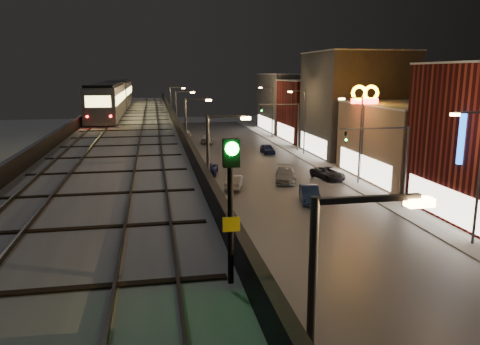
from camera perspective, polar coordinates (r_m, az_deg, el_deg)
road_surface at (r=50.81m, az=2.49°, el=-0.79°), size 17.00×120.00×0.06m
sidewalk_right at (r=53.90m, az=12.91°, el=-0.30°), size 4.00×120.00×0.14m
under_viaduct_pavement at (r=49.61m, az=-12.89°, el=-1.40°), size 11.00×120.00×0.06m
elevated_viaduct at (r=45.52m, az=-13.37°, el=4.53°), size 9.00×100.00×6.30m
viaduct_trackbed at (r=45.56m, az=-13.42°, el=5.51°), size 8.40×100.00×0.32m
viaduct_parapet_streetside at (r=45.52m, az=-7.93°, el=6.31°), size 0.30×100.00×1.10m
viaduct_parapet_far at (r=45.96m, az=-18.88°, el=5.83°), size 0.30×100.00×1.10m
building_c at (r=53.55m, az=20.78°, el=3.50°), size 12.20×15.20×8.16m
building_d at (r=67.36m, az=13.93°, el=8.10°), size 12.20×13.20×14.16m
building_e at (r=80.44m, az=9.74°, el=7.44°), size 12.20×12.20×10.16m
building_f at (r=93.63m, az=6.78°, el=8.46°), size 12.20×16.20×11.16m
streetlight_left_1 at (r=27.15m, az=-3.31°, el=-0.92°), size 2.57×0.28×9.00m
streetlight_right_1 at (r=33.82m, az=26.89°, el=0.37°), size 2.56×0.28×9.00m
streetlight_left_2 at (r=44.79m, az=-6.24°, el=4.18°), size 2.57×0.28×9.00m
streetlight_right_2 at (r=49.13m, az=14.20°, el=4.58°), size 2.56×0.28×9.00m
streetlight_left_3 at (r=62.64m, az=-7.52°, el=6.38°), size 2.57×0.28×9.00m
streetlight_right_3 at (r=65.81m, az=7.67°, el=6.65°), size 2.56×0.28×9.00m
streetlight_left_4 at (r=80.55m, az=-8.23°, el=7.61°), size 2.57×0.28×9.00m
streetlight_right_4 at (r=83.04m, az=3.79°, el=7.83°), size 2.56×0.28×9.00m
traffic_light_rig_a at (r=40.88m, az=18.22°, el=1.84°), size 6.10×0.34×7.00m
traffic_light_rig_b at (r=68.46m, az=6.16°, el=6.27°), size 6.10×0.34×7.00m
subway_train at (r=62.49m, az=-15.10°, el=8.99°), size 3.02×37.13×3.61m
rail_signal at (r=10.13m, az=-1.11°, el=-1.27°), size 0.39×0.45×3.34m
car_near_white at (r=46.38m, az=-0.73°, el=-1.18°), size 2.56×4.47×1.39m
car_mid_silver at (r=53.08m, az=-3.99°, el=0.43°), size 3.15×5.04×1.30m
car_mid_dark at (r=76.76m, az=-4.05°, el=4.05°), size 2.71×4.83×1.32m
car_far_white at (r=84.61m, az=-6.66°, el=4.75°), size 1.85×4.01×1.33m
car_onc_silver at (r=42.01m, az=8.47°, el=-2.69°), size 2.42×4.62×1.45m
car_onc_dark at (r=51.40m, az=10.66°, el=-0.16°), size 3.18×4.89×1.25m
car_onc_white at (r=49.46m, az=5.55°, el=-0.35°), size 3.32×5.45×1.48m
car_onc_red at (r=66.56m, az=3.38°, el=2.83°), size 1.59×3.94×1.34m
sign_mcdonalds at (r=50.82m, az=14.94°, el=8.15°), size 2.99×0.45×10.08m
sign_carwash at (r=37.26m, az=26.25°, el=2.73°), size 1.66×0.35×8.60m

